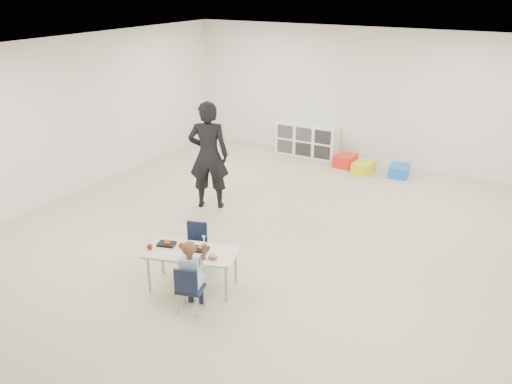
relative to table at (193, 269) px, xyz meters
The scene contains 16 objects.
room 1.90m from the table, 84.68° to the left, with size 9.00×9.02×2.80m.
table is the anchor object (origin of this frame).
chair_near 0.53m from the table, 56.98° to the right, with size 0.30×0.28×0.62m, color black, non-canonical shape.
chair_far 0.53m from the table, 123.02° to the left, with size 0.30×0.28×0.62m, color black, non-canonical shape.
child 0.57m from the table, 56.98° to the right, with size 0.42×0.42×0.98m, color #BCDEFF, non-canonical shape.
lunch_tray_near 0.29m from the table, 46.98° to the left, with size 0.22×0.16×0.03m, color black.
lunch_tray_far 0.47m from the table, behind, with size 0.22×0.16×0.03m, color black.
milk_carton 0.34m from the table, 67.86° to the right, with size 0.07×0.07×0.10m, color white.
bread_roll 0.44m from the table, ahead, with size 0.09×0.09×0.07m, color #B87F4B.
apple_near 0.34m from the table, behind, with size 0.07×0.07×0.07m, color maroon.
apple_far 0.61m from the table, 156.12° to the right, with size 0.07×0.07×0.07m, color maroon.
cubby_shelf 5.89m from the table, 100.35° to the left, with size 1.40×0.40×0.70m, color white.
adult 2.74m from the table, 119.46° to the left, with size 0.68×0.44×1.86m, color black.
bin_red 5.50m from the table, 90.35° to the left, with size 0.39×0.50×0.24m, color red.
bin_yellow 5.29m from the table, 85.16° to the left, with size 0.36×0.46×0.23m, color yellow.
bin_blue 5.54m from the table, 78.20° to the left, with size 0.37×0.47×0.23m, color blue.
Camera 1 is at (3.54, -6.36, 3.73)m, focal length 38.00 mm.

